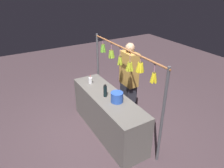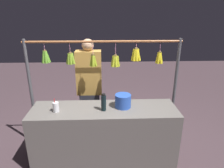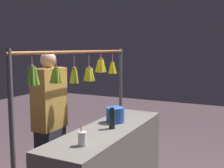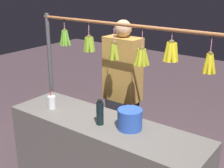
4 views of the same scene
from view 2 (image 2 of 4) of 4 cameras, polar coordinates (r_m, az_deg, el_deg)
ground_plane at (r=3.11m, az=-2.07°, el=-20.52°), size 12.00×12.00×0.00m
market_counter at (r=2.86m, az=-2.18°, el=-14.33°), size 1.95×0.56×0.81m
display_rack at (r=2.82m, az=-2.32°, el=3.89°), size 2.17×0.14×1.69m
water_bottle at (r=2.56m, az=-2.43°, el=-5.38°), size 0.07×0.07×0.23m
blue_bucket at (r=2.66m, az=3.18°, el=-4.89°), size 0.21×0.21×0.18m
drink_cup at (r=2.65m, az=-15.84°, el=-6.38°), size 0.08×0.08×0.18m
vendor_person at (r=3.23m, az=-6.46°, el=-2.04°), size 0.39×0.21×1.65m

